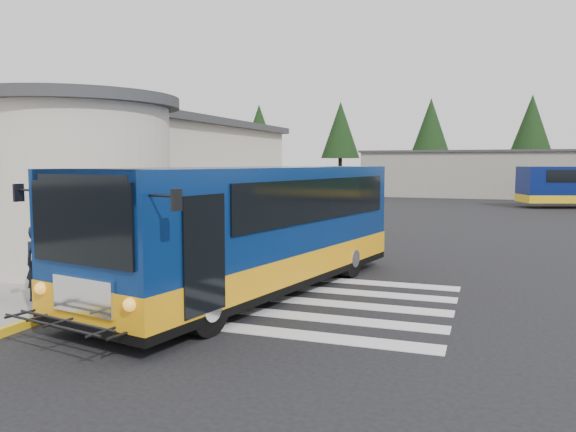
% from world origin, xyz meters
% --- Properties ---
extents(ground, '(140.00, 140.00, 0.00)m').
position_xyz_m(ground, '(0.00, 0.00, 0.00)').
color(ground, black).
rests_on(ground, ground).
extents(sidewalk, '(10.00, 34.00, 0.15)m').
position_xyz_m(sidewalk, '(-9.00, 4.00, 0.07)').
color(sidewalk, gray).
rests_on(sidewalk, ground).
extents(curb_strip, '(0.12, 34.00, 0.16)m').
position_xyz_m(curb_strip, '(-4.05, 4.00, 0.08)').
color(curb_strip, yellow).
rests_on(curb_strip, ground).
extents(station_building, '(12.70, 18.70, 4.80)m').
position_xyz_m(station_building, '(-10.84, 6.91, 2.57)').
color(station_building, beige).
rests_on(station_building, ground).
extents(crosswalk, '(8.00, 5.35, 0.01)m').
position_xyz_m(crosswalk, '(-0.50, -0.80, 0.01)').
color(crosswalk, silver).
rests_on(crosswalk, ground).
extents(depot_building, '(26.40, 8.40, 4.20)m').
position_xyz_m(depot_building, '(6.00, 42.00, 2.11)').
color(depot_building, gray).
rests_on(depot_building, ground).
extents(tree_line, '(58.40, 4.40, 10.00)m').
position_xyz_m(tree_line, '(6.29, 50.00, 6.77)').
color(tree_line, black).
rests_on(tree_line, ground).
extents(transit_bus, '(5.19, 10.95, 3.00)m').
position_xyz_m(transit_bus, '(-1.18, -0.40, 1.44)').
color(transit_bus, navy).
rests_on(transit_bus, ground).
extents(pedestrian_a, '(0.48, 0.65, 1.61)m').
position_xyz_m(pedestrian_a, '(-5.03, -3.17, 0.96)').
color(pedestrian_a, black).
rests_on(pedestrian_a, sidewalk).
extents(bollard, '(0.08, 0.08, 1.00)m').
position_xyz_m(bollard, '(-4.77, -3.28, 0.65)').
color(bollard, black).
rests_on(bollard, sidewalk).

